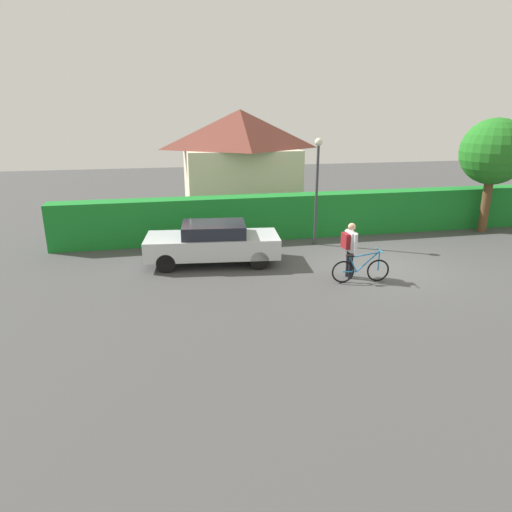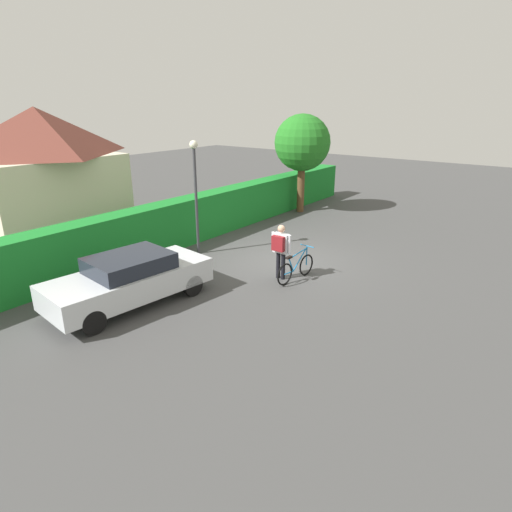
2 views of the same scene
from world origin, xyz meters
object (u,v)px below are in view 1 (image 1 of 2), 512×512
person_rider (350,245)px  tree_kerbside (494,152)px  street_lamp (317,177)px  parked_car_near (213,242)px  bicycle (361,270)px

person_rider → tree_kerbside: (7.83, 4.06, 2.26)m
person_rider → street_lamp: street_lamp is taller
tree_kerbside → person_rider: bearing=-152.6°
street_lamp → tree_kerbside: 7.67m
tree_kerbside → street_lamp: bearing=-177.1°
parked_car_near → street_lamp: street_lamp is taller
bicycle → tree_kerbside: tree_kerbside is taller
street_lamp → tree_kerbside: size_ratio=0.85×
street_lamp → person_rider: bearing=-93.2°
parked_car_near → street_lamp: size_ratio=1.14×
bicycle → tree_kerbside: bearing=30.6°
bicycle → tree_kerbside: 9.32m
parked_car_near → person_rider: (3.87, -2.22, 0.32)m
bicycle → person_rider: 0.82m
person_rider → tree_kerbside: size_ratio=0.37×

